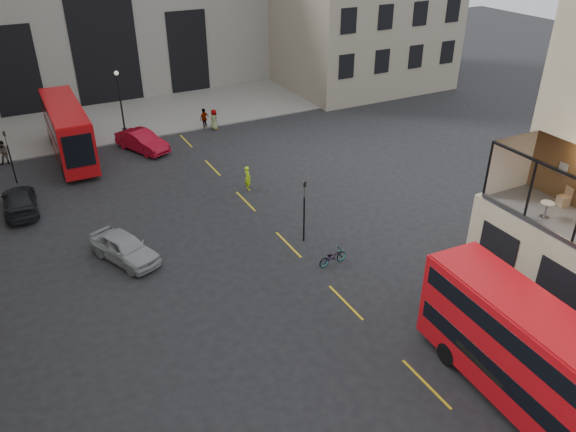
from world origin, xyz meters
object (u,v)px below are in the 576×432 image
bus_near (544,366)px  cafe_chair_d (563,200)px  pedestrian_a (4,153)px  street_lamp_b (121,106)px  pedestrian_d (214,120)px  cyclist (248,178)px  cafe_table_far (547,208)px  bicycle (333,257)px  pedestrian_b (71,110)px  traffic_light_far (9,151)px  car_b (142,141)px  bus_far (68,128)px  car_a (125,248)px  traffic_light_near (304,203)px  car_c (20,201)px  pedestrian_c (204,118)px

bus_near → cafe_chair_d: size_ratio=11.79×
cafe_chair_d → pedestrian_a: bearing=128.3°
street_lamp_b → pedestrian_d: bearing=-19.5°
cyclist → cafe_table_far: 19.25m
pedestrian_a → pedestrian_d: 16.44m
bicycle → pedestrian_b: pedestrian_b is taller
traffic_light_far → pedestrian_a: size_ratio=2.03×
car_b → cafe_chair_d: 30.44m
traffic_light_far → car_b: traffic_light_far is taller
traffic_light_far → cafe_table_far: 33.36m
bicycle → pedestrian_a: size_ratio=0.92×
cyclist → bus_far: bearing=34.6°
car_b → car_a: bearing=-132.4°
traffic_light_near → car_c: 18.22m
street_lamp_b → car_b: 4.64m
pedestrian_a → pedestrian_d: pedestrian_a is taller
car_b → cyclist: cyclist is taller
traffic_light_far → car_a: 14.04m
pedestrian_c → traffic_light_near: bearing=58.8°
car_b → car_c: (-9.44, -6.21, -0.09)m
car_a → pedestrian_b: pedestrian_b is taller
car_c → cafe_table_far: bearing=136.5°
traffic_light_near → pedestrian_b: size_ratio=2.31×
pedestrian_a → cafe_chair_d: 37.33m
pedestrian_c → pedestrian_d: pedestrian_c is taller
traffic_light_near → car_c: bearing=140.9°
traffic_light_far → pedestrian_a: bearing=95.6°
traffic_light_far → bicycle: (14.20, -18.83, -1.97)m
street_lamp_b → pedestrian_d: (7.08, -2.51, -1.51)m
car_c → pedestrian_c: 17.77m
bus_far → cafe_chair_d: 33.79m
bus_far → traffic_light_far: bearing=-146.5°
cyclist → pedestrian_a: pedestrian_a is taller
cafe_table_far → car_b: bearing=112.9°
bus_far → pedestrian_c: (11.18, 1.32, -1.46)m
pedestrian_d → bicycle: bearing=158.7°
bus_near → cafe_table_far: size_ratio=14.87×
street_lamp_b → pedestrian_d: size_ratio=3.02×
street_lamp_b → bicycle: street_lamp_b is taller
street_lamp_b → car_b: street_lamp_b is taller
street_lamp_b → traffic_light_near: bearing=-77.2°
traffic_light_near → bus_far: bus_far is taller
bus_far → pedestrian_d: (11.83, 0.68, -1.46)m
bus_far → cafe_table_far: size_ratio=13.96×
car_c → car_a: bearing=119.2°
street_lamp_b → pedestrian_c: (6.43, -1.87, -1.51)m
pedestrian_d → bus_far: bearing=76.8°
car_c → pedestrian_c: size_ratio=2.75×
bus_far → cafe_table_far: bearing=-59.7°
pedestrian_c → bus_far: bearing=-20.4°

